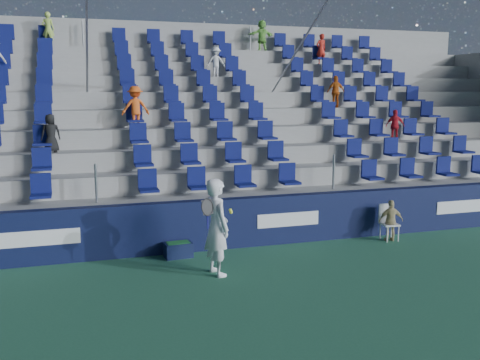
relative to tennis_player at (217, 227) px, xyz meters
name	(u,v)px	position (x,y,z in m)	size (l,w,h in m)	color
ground	(274,294)	(0.73, -1.37, -1.00)	(70.00, 70.00, 0.00)	#2E6B4B
sponsor_wall	(228,223)	(0.74, 1.78, -0.40)	(24.00, 0.32, 1.20)	#10163B
grandstand	(185,141)	(0.73, 6.87, 1.13)	(24.00, 8.17, 6.63)	#979792
tennis_player	(217,227)	(0.00, 0.00, 0.00)	(0.72, 0.82, 2.01)	white
line_judge_chair	(388,219)	(4.81, 1.27, -0.49)	(0.44, 0.45, 0.91)	white
line_judge	(391,221)	(4.81, 1.13, -0.48)	(0.62, 0.26, 1.05)	tan
ball_bin	(178,249)	(-0.55, 1.38, -0.82)	(0.64, 0.45, 0.35)	#0E1636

